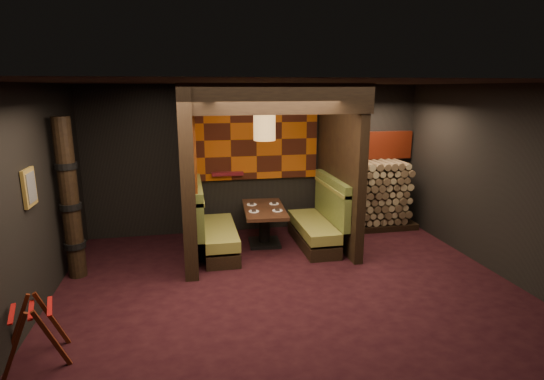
{
  "coord_description": "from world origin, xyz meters",
  "views": [
    {
      "loc": [
        -1.33,
        -5.33,
        2.79
      ],
      "look_at": [
        0.0,
        1.3,
        1.15
      ],
      "focal_mm": 28.0,
      "sensor_mm": 36.0,
      "label": 1
    }
  ],
  "objects_px": {
    "firewood_stack": "(373,195)",
    "booth_bench_left": "(213,230)",
    "dining_table": "(264,220)",
    "totem_column": "(70,200)",
    "luggage_rack": "(34,330)",
    "booth_bench_right": "(319,223)",
    "pendant_lamp": "(264,127)"
  },
  "relations": [
    {
      "from": "booth_bench_left",
      "to": "dining_table",
      "type": "xyz_separation_m",
      "value": [
        0.93,
        0.2,
        0.06
      ]
    },
    {
      "from": "totem_column",
      "to": "pendant_lamp",
      "type": "bearing_deg",
      "value": 13.02
    },
    {
      "from": "pendant_lamp",
      "to": "totem_column",
      "type": "height_order",
      "value": "pendant_lamp"
    },
    {
      "from": "dining_table",
      "to": "firewood_stack",
      "type": "distance_m",
      "value": 2.38
    },
    {
      "from": "booth_bench_right",
      "to": "firewood_stack",
      "type": "distance_m",
      "value": 1.55
    },
    {
      "from": "luggage_rack",
      "to": "booth_bench_right",
      "type": "bearing_deg",
      "value": 34.41
    },
    {
      "from": "booth_bench_right",
      "to": "totem_column",
      "type": "distance_m",
      "value": 4.1
    },
    {
      "from": "booth_bench_left",
      "to": "luggage_rack",
      "type": "height_order",
      "value": "booth_bench_left"
    },
    {
      "from": "booth_bench_right",
      "to": "luggage_rack",
      "type": "relative_size",
      "value": 2.11
    },
    {
      "from": "booth_bench_right",
      "to": "pendant_lamp",
      "type": "distance_m",
      "value": 1.99
    },
    {
      "from": "booth_bench_right",
      "to": "totem_column",
      "type": "height_order",
      "value": "totem_column"
    },
    {
      "from": "pendant_lamp",
      "to": "firewood_stack",
      "type": "bearing_deg",
      "value": 13.4
    },
    {
      "from": "booth_bench_left",
      "to": "booth_bench_right",
      "type": "relative_size",
      "value": 1.0
    },
    {
      "from": "luggage_rack",
      "to": "totem_column",
      "type": "distance_m",
      "value": 2.28
    },
    {
      "from": "booth_bench_left",
      "to": "luggage_rack",
      "type": "bearing_deg",
      "value": -126.93
    },
    {
      "from": "firewood_stack",
      "to": "booth_bench_left",
      "type": "bearing_deg",
      "value": -167.83
    },
    {
      "from": "dining_table",
      "to": "pendant_lamp",
      "type": "distance_m",
      "value": 1.67
    },
    {
      "from": "totem_column",
      "to": "firewood_stack",
      "type": "height_order",
      "value": "totem_column"
    },
    {
      "from": "dining_table",
      "to": "firewood_stack",
      "type": "height_order",
      "value": "firewood_stack"
    },
    {
      "from": "luggage_rack",
      "to": "firewood_stack",
      "type": "xyz_separation_m",
      "value": [
        5.25,
        3.37,
        0.32
      ]
    },
    {
      "from": "luggage_rack",
      "to": "firewood_stack",
      "type": "bearing_deg",
      "value": 32.69
    },
    {
      "from": "booth_bench_left",
      "to": "dining_table",
      "type": "relative_size",
      "value": 1.18
    },
    {
      "from": "luggage_rack",
      "to": "firewood_stack",
      "type": "relative_size",
      "value": 0.44
    },
    {
      "from": "booth_bench_left",
      "to": "totem_column",
      "type": "distance_m",
      "value": 2.3
    },
    {
      "from": "dining_table",
      "to": "booth_bench_right",
      "type": "bearing_deg",
      "value": -11.63
    },
    {
      "from": "booth_bench_left",
      "to": "totem_column",
      "type": "height_order",
      "value": "totem_column"
    },
    {
      "from": "totem_column",
      "to": "luggage_rack",
      "type": "bearing_deg",
      "value": -87.84
    },
    {
      "from": "booth_bench_left",
      "to": "dining_table",
      "type": "height_order",
      "value": "booth_bench_left"
    },
    {
      "from": "firewood_stack",
      "to": "booth_bench_right",
      "type": "bearing_deg",
      "value": -152.65
    },
    {
      "from": "booth_bench_right",
      "to": "pendant_lamp",
      "type": "relative_size",
      "value": 1.7
    },
    {
      "from": "luggage_rack",
      "to": "totem_column",
      "type": "relative_size",
      "value": 0.32
    },
    {
      "from": "totem_column",
      "to": "booth_bench_left",
      "type": "bearing_deg",
      "value": 14.75
    }
  ]
}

